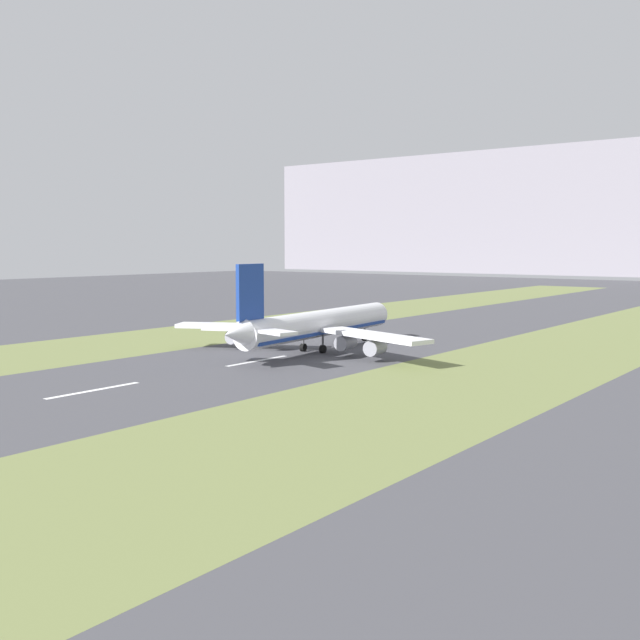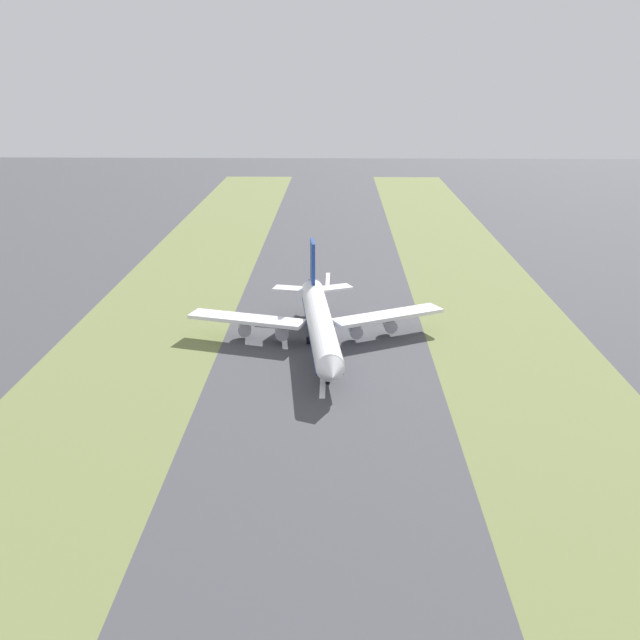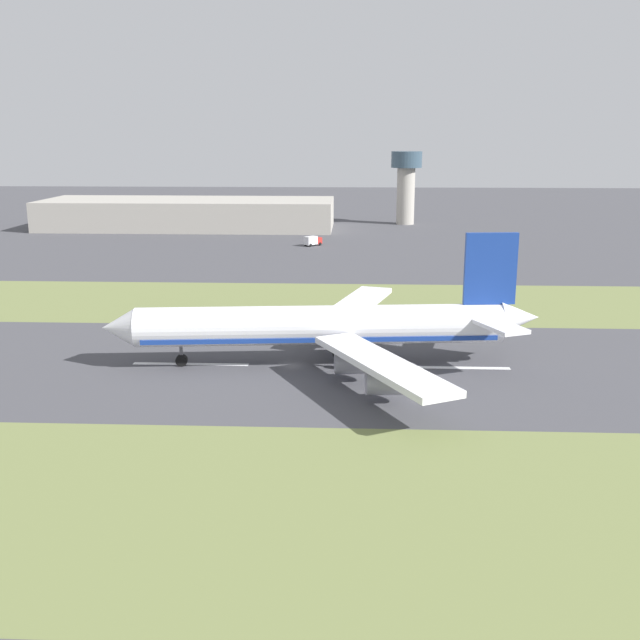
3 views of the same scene
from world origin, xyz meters
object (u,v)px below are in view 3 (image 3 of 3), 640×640
at_px(airplane_main_jet, 332,326).
at_px(service_truck, 313,241).
at_px(terminal_building, 189,214).
at_px(control_tower, 406,180).

distance_m(airplane_main_jet, service_truck, 126.51).
height_order(terminal_building, service_truck, terminal_building).
bearing_deg(service_truck, control_tower, -28.49).
relative_size(airplane_main_jet, terminal_building, 0.62).
relative_size(airplane_main_jet, control_tower, 2.38).
height_order(control_tower, service_truck, control_tower).
bearing_deg(airplane_main_jet, terminal_building, 19.23).
height_order(airplane_main_jet, service_truck, airplane_main_jet).
xyz_separation_m(terminal_building, control_tower, (17.02, -82.67, 11.98)).
distance_m(airplane_main_jet, terminal_building, 180.33).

